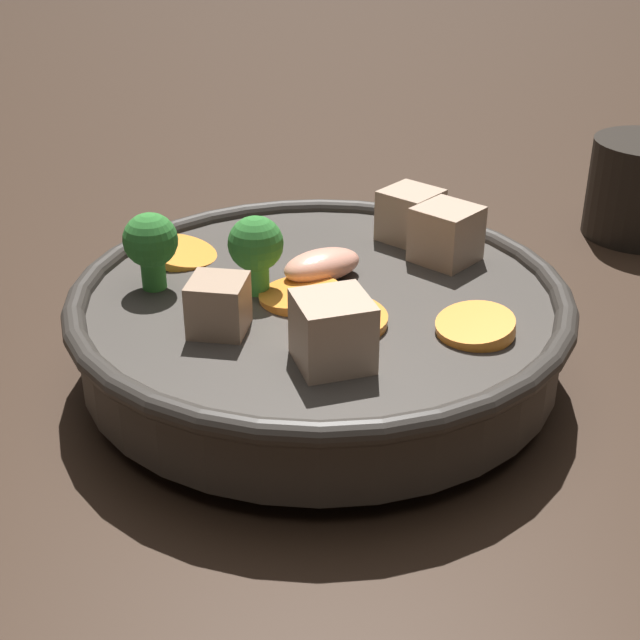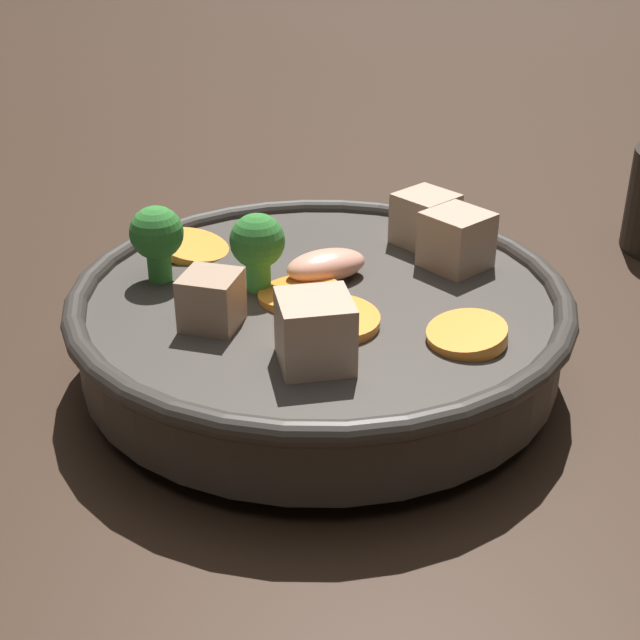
# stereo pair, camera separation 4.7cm
# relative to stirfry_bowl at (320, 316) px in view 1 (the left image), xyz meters

# --- Properties ---
(ground_plane) EXTENTS (3.00, 3.00, 0.00)m
(ground_plane) POSITION_rel_stirfry_bowl_xyz_m (-0.00, -0.00, -0.03)
(ground_plane) COLOR black
(stirfry_bowl) EXTENTS (0.26, 0.26, 0.09)m
(stirfry_bowl) POSITION_rel_stirfry_bowl_xyz_m (0.00, 0.00, 0.00)
(stirfry_bowl) COLOR #38332D
(stirfry_bowl) RESTS_ON ground_plane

